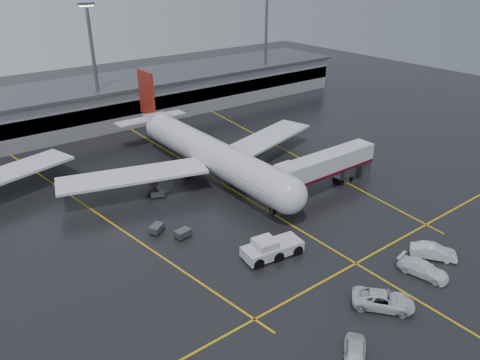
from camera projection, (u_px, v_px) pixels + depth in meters
ground at (242, 196)px, 70.10m from camera, size 220.00×220.00×0.00m
apron_line_centre at (242, 196)px, 70.10m from camera, size 0.25×90.00×0.02m
apron_line_stop at (356, 263)px, 54.33m from camera, size 60.00×0.25×0.02m
apron_line_left at (91, 209)px, 66.28m from camera, size 9.99×69.35×0.02m
apron_line_right at (285, 150)px, 87.16m from camera, size 7.57×69.64×0.02m
terminal at (112, 101)px, 102.61m from camera, size 122.00×19.00×8.60m
light_mast_mid at (94, 61)px, 91.25m from camera, size 3.00×1.20×25.45m
light_mast_right at (266, 40)px, 115.97m from camera, size 3.00×1.20×25.45m
main_airliner at (206, 151)px, 75.25m from camera, size 48.80×45.60×14.10m
jet_bridge at (327, 166)px, 70.64m from camera, size 19.90×3.40×6.05m
pushback_tractor at (271, 249)px, 55.26m from camera, size 7.79×4.16×2.66m
belt_loader at (293, 197)px, 68.50m from camera, size 3.50×2.12×2.08m
service_van_a at (383, 300)px, 47.13m from camera, size 6.33×6.74×1.77m
service_van_b at (423, 269)px, 52.01m from camera, size 3.38×6.04×1.65m
service_van_c at (433, 252)px, 55.04m from camera, size 4.64×5.36×1.75m
service_van_d at (355, 356)px, 40.51m from camera, size 5.13×4.68×1.70m
baggage_cart_a at (183, 233)px, 59.23m from camera, size 2.18×1.60×1.12m
baggage_cart_b at (157, 228)px, 60.32m from camera, size 2.39×2.17×1.12m
baggage_cart_c at (157, 193)px, 69.45m from camera, size 2.35×1.97×1.12m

